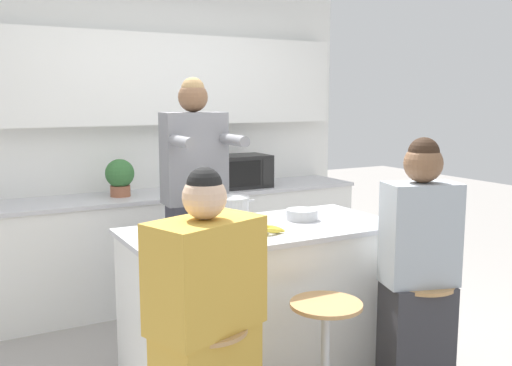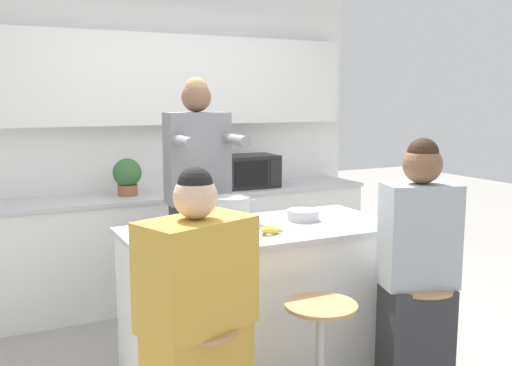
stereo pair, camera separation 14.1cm
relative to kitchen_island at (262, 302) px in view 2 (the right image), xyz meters
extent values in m
cube|color=silver|center=(0.00, 1.92, 0.88)|extent=(3.67, 0.06, 2.70)
cube|color=white|center=(0.00, 1.81, 1.36)|extent=(3.38, 0.16, 0.75)
cube|color=white|center=(0.00, 1.59, -0.03)|extent=(3.38, 0.57, 0.87)
cube|color=#BCBCC1|center=(0.00, 1.59, 0.42)|extent=(3.41, 0.60, 0.03)
cube|color=white|center=(0.00, 0.00, 0.01)|extent=(1.56, 0.74, 0.83)
cube|color=#BCBCC1|center=(0.00, 0.00, 0.44)|extent=(1.60, 0.78, 0.03)
cylinder|color=tan|center=(-0.64, -0.64, 0.19)|extent=(0.36, 0.36, 0.02)
cylinder|color=tan|center=(0.00, -0.64, 0.19)|extent=(0.36, 0.36, 0.02)
cylinder|color=#B7BABC|center=(0.64, -0.64, -0.14)|extent=(0.04, 0.04, 0.63)
cylinder|color=tan|center=(0.64, -0.64, 0.19)|extent=(0.36, 0.36, 0.02)
cube|color=#383842|center=(-0.14, 0.69, 0.02)|extent=(0.37, 0.24, 0.97)
cube|color=slate|center=(-0.14, 0.69, 0.80)|extent=(0.43, 0.24, 0.61)
cylinder|color=slate|center=(-0.33, 0.42, 0.94)|extent=(0.09, 0.34, 0.07)
cylinder|color=slate|center=(0.02, 0.40, 0.94)|extent=(0.09, 0.34, 0.07)
sphere|color=brown|center=(-0.14, 0.69, 1.21)|extent=(0.21, 0.21, 0.20)
sphere|color=#A37F51|center=(-0.14, 0.69, 1.26)|extent=(0.16, 0.16, 0.15)
cube|color=gold|center=(-0.65, -0.64, 0.45)|extent=(0.56, 0.43, 0.49)
sphere|color=#DBB293|center=(-0.65, -0.64, 0.79)|extent=(0.25, 0.25, 0.19)
sphere|color=black|center=(-0.65, -0.64, 0.84)|extent=(0.20, 0.20, 0.15)
cube|color=#333338|center=(0.61, -0.64, -0.13)|extent=(0.41, 0.36, 0.67)
cube|color=#9EA8B2|center=(0.61, -0.64, 0.48)|extent=(0.44, 0.33, 0.56)
sphere|color=brown|center=(0.61, -0.64, 0.86)|extent=(0.26, 0.26, 0.21)
sphere|color=black|center=(0.61, -0.64, 0.92)|extent=(0.21, 0.21, 0.17)
cylinder|color=#B7BABC|center=(-0.10, 0.21, 0.53)|extent=(0.22, 0.22, 0.15)
cylinder|color=#B7BABC|center=(-0.10, 0.21, 0.61)|extent=(0.23, 0.23, 0.01)
cylinder|color=#B7BABC|center=(-0.23, 0.21, 0.58)|extent=(0.05, 0.01, 0.01)
cylinder|color=#B7BABC|center=(0.03, 0.21, 0.58)|extent=(0.05, 0.01, 0.01)
cylinder|color=#B7BABC|center=(0.31, 0.06, 0.49)|extent=(0.20, 0.20, 0.07)
cylinder|color=#4C7099|center=(-0.28, -0.02, 0.51)|extent=(0.08, 0.08, 0.10)
torus|color=#4C7099|center=(-0.23, -0.02, 0.51)|extent=(0.04, 0.01, 0.04)
ellipsoid|color=yellow|center=(-0.04, -0.20, 0.48)|extent=(0.12, 0.05, 0.05)
ellipsoid|color=yellow|center=(-0.07, -0.16, 0.48)|extent=(0.10, 0.12, 0.05)
ellipsoid|color=yellow|center=(-0.01, -0.16, 0.48)|extent=(0.11, 0.11, 0.05)
cube|color=black|center=(0.65, 1.55, 0.57)|extent=(0.49, 0.35, 0.28)
cube|color=black|center=(0.61, 1.38, 0.57)|extent=(0.31, 0.01, 0.21)
cube|color=black|center=(0.83, 1.38, 0.57)|extent=(0.09, 0.01, 0.23)
cylinder|color=#93563D|center=(-0.40, 1.59, 0.47)|extent=(0.16, 0.16, 0.09)
sphere|color=#336633|center=(-0.40, 1.59, 0.62)|extent=(0.23, 0.23, 0.23)
camera|label=1|loc=(-1.61, -2.84, 1.20)|focal=40.00mm
camera|label=2|loc=(-1.48, -2.90, 1.20)|focal=40.00mm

